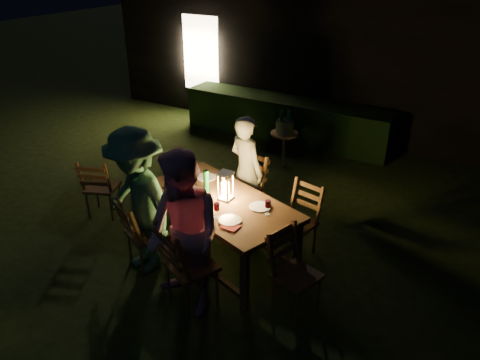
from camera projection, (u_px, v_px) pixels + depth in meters
The scene contains 29 objects.
garden_envelope at pixel (355, 41), 10.34m from camera, with size 40.00×40.00×3.20m.
dining_table at pixel (220, 205), 5.51m from camera, with size 2.17×1.54×0.82m.
chair_near_left at pixel (146, 245), 5.56m from camera, with size 0.58×0.59×0.95m.
chair_near_right at pixel (190, 279), 4.94m from camera, with size 0.64×0.65×1.07m.
chair_far_left at pixel (243, 201), 6.45m from camera, with size 0.59×0.61×1.02m.
chair_far_right at pixel (297, 233), 5.79m from camera, with size 0.51×0.53×0.95m.
chair_end at pixel (295, 286), 4.88m from camera, with size 0.56×0.54×0.95m.
chair_spare at pixel (103, 197), 6.62m from camera, with size 0.56×0.58×0.95m.
person_house_side at pixel (246, 170), 6.28m from camera, with size 0.56×0.37×1.54m, color #E9E7C6.
person_opp_right at pixel (184, 235), 4.65m from camera, with size 0.87×0.68×1.79m, color #CB8CA5.
person_opp_left at pixel (138, 202), 5.26m from camera, with size 1.15×0.66×1.77m, color #39724E.
lantern at pixel (225, 187), 5.40m from camera, with size 0.16×0.16×0.35m.
plate_far_left at pixel (206, 177), 5.97m from camera, with size 0.25×0.25×0.01m, color white.
plate_near_left at pixel (177, 188), 5.71m from camera, with size 0.25×0.25×0.01m, color white.
plate_far_right at pixel (260, 207), 5.29m from camera, with size 0.25×0.25×0.01m, color white.
plate_near_right at pixel (230, 220), 5.04m from camera, with size 0.25×0.25×0.01m, color white.
wineglass_a at pixel (222, 177), 5.80m from camera, with size 0.06×0.06×0.18m, color #59070F, non-canonical shape.
wineglass_b at pixel (176, 175), 5.85m from camera, with size 0.06×0.06×0.18m, color #59070F, non-canonical shape.
wineglass_c at pixel (217, 210), 5.07m from camera, with size 0.06×0.06×0.18m, color #59070F, non-canonical shape.
wineglass_d at pixel (268, 208), 5.12m from camera, with size 0.06×0.06×0.18m, color #59070F, non-canonical shape.
wineglass_e at pixel (194, 198), 5.32m from camera, with size 0.06×0.06×0.18m, color silver, non-canonical shape.
bottle_table at pixel (206, 181), 5.58m from camera, with size 0.07×0.07×0.28m, color #0F471E.
napkin_left at pixel (190, 203), 5.38m from camera, with size 0.18×0.14×0.01m, color red.
napkin_right at pixel (230, 227), 4.92m from camera, with size 0.18×0.14×0.01m, color red.
phone at pixel (169, 188), 5.71m from camera, with size 0.14×0.07×0.01m, color black.
side_table at pixel (284, 137), 7.94m from camera, with size 0.47×0.47×0.63m.
ice_bucket at pixel (285, 127), 7.86m from camera, with size 0.30×0.30×0.22m, color #A5A8AD.
bottle_bucket_a at pixel (281, 124), 7.83m from camera, with size 0.07×0.07×0.32m, color #0F471E.
bottle_bucket_b at pixel (289, 124), 7.85m from camera, with size 0.07×0.07×0.32m, color #0F471E.
Camera 1 is at (3.20, -4.28, 3.48)m, focal length 35.00 mm.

